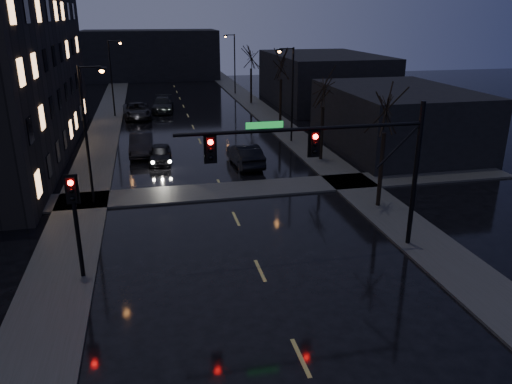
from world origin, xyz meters
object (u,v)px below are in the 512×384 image
oncoming_car_c (137,111)px  oncoming_car_d (163,104)px  lead_car (245,155)px  oncoming_car_b (141,144)px  oncoming_car_a (160,154)px

oncoming_car_c → oncoming_car_d: 4.35m
oncoming_car_c → oncoming_car_d: oncoming_car_c is taller
lead_car → oncoming_car_b: bearing=-37.5°
oncoming_car_a → lead_car: (6.08, -2.23, 0.15)m
oncoming_car_b → oncoming_car_c: 15.03m
lead_car → oncoming_car_c: bearing=-72.7°
oncoming_car_b → oncoming_car_d: size_ratio=0.89×
oncoming_car_c → oncoming_car_a: bearing=-88.3°
oncoming_car_a → oncoming_car_b: 2.98m
oncoming_car_a → oncoming_car_d: oncoming_car_d is taller
oncoming_car_d → lead_car: lead_car is taller
oncoming_car_b → oncoming_car_d: (2.42, 18.30, -0.01)m
oncoming_car_b → lead_car: oncoming_car_b is taller
oncoming_car_a → oncoming_car_c: oncoming_car_c is taller
oncoming_car_a → lead_car: size_ratio=0.79×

